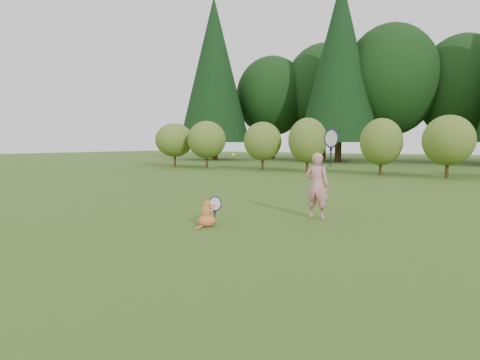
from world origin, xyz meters
The scene contains 6 objects.
ground centered at (0.00, 0.00, 0.00)m, with size 100.00×100.00×0.00m, color #2F4C15.
shrub_row centered at (0.00, 13.00, 1.40)m, with size 28.00×3.00×2.80m, color #4E6D22, non-canonical shape.
woodland_backdrop centered at (0.00, 23.00, 7.50)m, with size 48.00×10.00×15.00m, color black, non-canonical shape.
child centered at (1.72, 1.17, 0.67)m, with size 0.71×0.37×1.91m.
cat centered at (0.35, -0.53, 0.24)m, with size 0.39×0.67×0.64m.
tennis_ball centered at (-0.37, 1.44, 1.19)m, with size 0.08×0.08×0.08m.
Camera 1 is at (4.50, -6.10, 1.46)m, focal length 30.00 mm.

